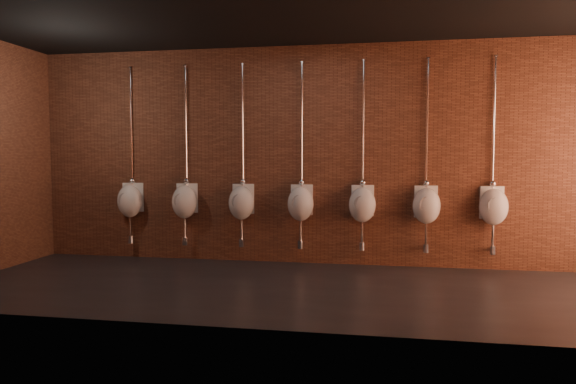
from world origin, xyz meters
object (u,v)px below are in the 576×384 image
(urinal_1, at_px, (185,201))
(urinal_2, at_px, (242,202))
(urinal_5, at_px, (426,205))
(urinal_6, at_px, (493,206))
(urinal_3, at_px, (301,203))
(urinal_0, at_px, (130,200))
(urinal_4, at_px, (362,204))

(urinal_1, relative_size, urinal_2, 1.00)
(urinal_5, distance_m, urinal_6, 0.89)
(urinal_3, bearing_deg, urinal_2, 180.00)
(urinal_1, height_order, urinal_6, same)
(urinal_2, height_order, urinal_5, same)
(urinal_6, bearing_deg, urinal_0, 180.00)
(urinal_6, bearing_deg, urinal_5, 180.00)
(urinal_0, height_order, urinal_4, same)
(urinal_0, xyz_separation_m, urinal_3, (2.67, 0.00, 0.00))
(urinal_4, xyz_separation_m, urinal_6, (1.78, 0.00, 0.00))
(urinal_4, relative_size, urinal_5, 1.00)
(urinal_5, relative_size, urinal_6, 1.00)
(urinal_5, bearing_deg, urinal_6, 0.00)
(urinal_5, height_order, urinal_6, same)
(urinal_1, xyz_separation_m, urinal_2, (0.89, 0.00, 0.00))
(urinal_4, height_order, urinal_6, same)
(urinal_0, relative_size, urinal_1, 1.00)
(urinal_0, relative_size, urinal_4, 1.00)
(urinal_0, height_order, urinal_2, same)
(urinal_2, bearing_deg, urinal_6, 0.00)
(urinal_5, xyz_separation_m, urinal_6, (0.89, 0.00, 0.00))
(urinal_2, distance_m, urinal_3, 0.89)
(urinal_0, relative_size, urinal_2, 1.00)
(urinal_3, bearing_deg, urinal_4, 0.00)
(urinal_2, bearing_deg, urinal_3, 0.00)
(urinal_1, height_order, urinal_3, same)
(urinal_3, relative_size, urinal_6, 1.00)
(urinal_0, bearing_deg, urinal_1, 0.00)
(urinal_4, relative_size, urinal_6, 1.00)
(urinal_5, bearing_deg, urinal_0, 180.00)
(urinal_1, relative_size, urinal_3, 1.00)
(urinal_1, distance_m, urinal_6, 4.45)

